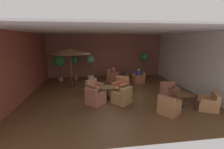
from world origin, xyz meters
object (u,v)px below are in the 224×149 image
object	(u,v)px
armchair_mid_center_north	(94,89)
potted_tree_right_corner	(60,62)
armchair_front_right_east	(208,103)
patron_by_window	(113,72)
cafe_table_front_left	(124,77)
potted_tree_mid_right	(90,63)
armchair_front_right_north	(169,107)
armchair_front_left_north	(113,77)
armchair_front_right_south	(169,92)
cafe_table_mid_center	(108,89)
cafe_table_front_right	(181,96)
potted_tree_left_corner	(75,63)
armchair_front_left_east	(123,84)
armchair_mid_center_south	(122,97)
armchair_mid_center_east	(95,98)
potted_tree_mid_left	(144,60)
open_laptop	(123,75)
armchair_mid_center_west	(121,88)
iced_drink_cup	(123,74)
armchair_front_left_south	(139,79)
patio_umbrella_tall_red	(70,51)
patron_blue_shirt	(138,74)

from	to	relation	value
armchair_mid_center_north	potted_tree_right_corner	xyz separation A→B (m)	(-2.46, 3.28, 1.15)
armchair_front_right_east	patron_by_window	size ratio (longest dim) A/B	1.63
cafe_table_front_left	potted_tree_mid_right	world-z (taller)	potted_tree_mid_right
armchair_front_right_north	armchair_front_right_east	distance (m)	1.97
armchair_front_left_north	cafe_table_front_left	bearing A→B (deg)	-52.65
armchair_front_right_east	armchair_front_right_north	bearing A→B (deg)	-175.75
armchair_front_right_north	armchair_front_right_south	xyz separation A→B (m)	(0.96, 1.81, -0.01)
cafe_table_mid_center	cafe_table_front_right	bearing A→B (deg)	-24.03
armchair_front_right_south	potted_tree_left_corner	world-z (taller)	potted_tree_left_corner
armchair_front_left_east	armchair_mid_center_south	bearing A→B (deg)	-102.21
armchair_mid_center_east	armchair_mid_center_south	distance (m)	1.33
armchair_front_left_north	potted_tree_left_corner	size ratio (longest dim) A/B	0.56
cafe_table_front_left	potted_tree_mid_left	bearing A→B (deg)	38.05
potted_tree_mid_right	open_laptop	xyz separation A→B (m)	(2.24, -1.07, -0.70)
open_laptop	armchair_mid_center_west	bearing A→B (deg)	-105.56
potted_tree_mid_right	iced_drink_cup	world-z (taller)	potted_tree_mid_right
armchair_front_right_north	potted_tree_mid_left	bearing A→B (deg)	80.61
cafe_table_front_left	iced_drink_cup	xyz separation A→B (m)	(-0.07, 0.07, 0.20)
armchair_front_right_north	patron_by_window	bearing A→B (deg)	105.95
armchair_front_left_south	potted_tree_mid_left	bearing A→B (deg)	58.72
cafe_table_front_right	potted_tree_mid_right	distance (m)	6.65
potted_tree_left_corner	potted_tree_mid_right	xyz separation A→B (m)	(1.20, -0.69, 0.09)
potted_tree_mid_left	armchair_mid_center_west	bearing A→B (deg)	-126.78
patio_umbrella_tall_red	patron_by_window	distance (m)	3.56
patron_blue_shirt	open_laptop	world-z (taller)	patron_blue_shirt
armchair_front_right_north	potted_tree_left_corner	bearing A→B (deg)	124.69
armchair_front_right_north	armchair_mid_center_south	xyz separation A→B (m)	(-1.74, 1.36, -0.01)
cafe_table_front_right	potted_tree_right_corner	xyz separation A→B (m)	(-6.47, 5.45, 0.97)
cafe_table_front_left	armchair_front_left_south	world-z (taller)	armchair_front_left_south
cafe_table_mid_center	armchair_front_left_east	bearing A→B (deg)	52.32
armchair_front_right_north	armchair_mid_center_south	size ratio (longest dim) A/B	0.98
armchair_front_left_south	armchair_front_right_south	size ratio (longest dim) A/B	1.03
cafe_table_mid_center	armchair_mid_center_south	world-z (taller)	armchair_mid_center_south
armchair_mid_center_south	potted_tree_mid_left	xyz separation A→B (m)	(2.76, 4.82, 1.16)
armchair_front_right_north	potted_tree_left_corner	xyz separation A→B (m)	(-4.46, 6.44, 0.96)
potted_tree_left_corner	armchair_front_left_north	bearing A→B (deg)	-17.19
potted_tree_left_corner	potted_tree_mid_left	size ratio (longest dim) A/B	0.90
potted_tree_mid_left	iced_drink_cup	xyz separation A→B (m)	(-2.01, -1.45, -0.79)
armchair_mid_center_west	potted_tree_mid_right	xyz separation A→B (m)	(-1.70, 3.02, 1.04)
armchair_front_right_east	cafe_table_mid_center	xyz separation A→B (m)	(-4.33, 1.99, 0.21)
armchair_mid_center_west	patio_umbrella_tall_red	bearing A→B (deg)	151.12
cafe_table_front_right	cafe_table_mid_center	bearing A→B (deg)	155.97
potted_tree_mid_right	patron_blue_shirt	xyz separation A→B (m)	(3.42, -0.93, -0.69)
open_laptop	potted_tree_right_corner	bearing A→B (deg)	162.41
patio_umbrella_tall_red	cafe_table_front_right	bearing A→B (deg)	-34.15
armchair_mid_center_north	patron_blue_shirt	distance (m)	3.81
armchair_front_left_north	potted_tree_right_corner	distance (m)	4.13
potted_tree_mid_left	open_laptop	world-z (taller)	potted_tree_mid_left
potted_tree_left_corner	patron_by_window	distance (m)	3.08
armchair_front_left_north	armchair_mid_center_north	size ratio (longest dim) A/B	0.95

